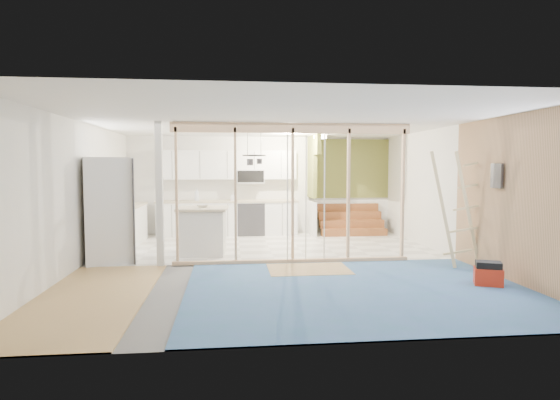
{
  "coord_description": "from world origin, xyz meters",
  "views": [
    {
      "loc": [
        -0.87,
        -8.51,
        1.79
      ],
      "look_at": [
        0.13,
        0.6,
        1.14
      ],
      "focal_mm": 30.0,
      "sensor_mm": 36.0,
      "label": 1
    }
  ],
  "objects": [
    {
      "name": "island",
      "position": [
        -1.4,
        1.1,
        0.48
      ],
      "size": [
        1.05,
        1.05,
        0.97
      ],
      "rotation": [
        0.0,
        0.0,
        -0.06
      ],
      "color": "silver",
      "rests_on": "room"
    },
    {
      "name": "pot_rack",
      "position": [
        -0.31,
        1.89,
        2.0
      ],
      "size": [
        0.52,
        0.52,
        0.72
      ],
      "color": "black",
      "rests_on": "room"
    },
    {
      "name": "toolbox",
      "position": [
        3.0,
        -1.97,
        0.18
      ],
      "size": [
        0.48,
        0.43,
        0.38
      ],
      "rotation": [
        0.0,
        0.0,
        -0.42
      ],
      "color": "#B32410",
      "rests_on": "room"
    },
    {
      "name": "ladder",
      "position": [
        3.16,
        -0.7,
        1.05
      ],
      "size": [
        1.09,
        0.22,
        2.06
      ],
      "rotation": [
        0.0,
        0.0,
        -0.38
      ],
      "color": "#DAC285",
      "rests_on": "room"
    },
    {
      "name": "soap_bottle_b",
      "position": [
        -0.77,
        3.59,
        1.03
      ],
      "size": [
        0.11,
        0.11,
        0.2
      ],
      "primitive_type": "imported",
      "rotation": [
        0.0,
        0.0,
        -0.16
      ],
      "color": "silver",
      "rests_on": "base_cabinets"
    },
    {
      "name": "floor_overlays",
      "position": [
        0.07,
        0.06,
        0.01
      ],
      "size": [
        7.0,
        8.0,
        0.03
      ],
      "color": "white",
      "rests_on": "room"
    },
    {
      "name": "stud_frame",
      "position": [
        -0.24,
        -0.0,
        1.59
      ],
      "size": [
        4.66,
        0.14,
        2.6
      ],
      "color": "#EBBD90",
      "rests_on": "room"
    },
    {
      "name": "upper_cabinets",
      "position": [
        -0.84,
        3.82,
        1.82
      ],
      "size": [
        3.6,
        0.41,
        0.85
      ],
      "color": "white",
      "rests_on": "room"
    },
    {
      "name": "fridge",
      "position": [
        -3.09,
        0.45,
        0.98
      ],
      "size": [
        1.07,
        1.04,
        1.97
      ],
      "rotation": [
        0.0,
        0.0,
        0.3
      ],
      "color": "white",
      "rests_on": "room"
    },
    {
      "name": "sheathing_panel",
      "position": [
        3.48,
        -2.0,
        1.3
      ],
      "size": [
        0.02,
        4.0,
        2.6
      ],
      "primitive_type": "cube",
      "color": "tan",
      "rests_on": "room"
    },
    {
      "name": "room",
      "position": [
        0.0,
        0.0,
        1.3
      ],
      "size": [
        7.01,
        8.01,
        2.61
      ],
      "color": "slate",
      "rests_on": "ground"
    },
    {
      "name": "soap_bottle_a",
      "position": [
        -1.69,
        3.62,
        1.09
      ],
      "size": [
        0.16,
        0.16,
        0.32
      ],
      "primitive_type": "imported",
      "rotation": [
        0.0,
        0.0,
        0.33
      ],
      "color": "silver",
      "rests_on": "base_cabinets"
    },
    {
      "name": "base_cabinets",
      "position": [
        -1.61,
        3.36,
        0.47
      ],
      "size": [
        4.45,
        2.24,
        0.93
      ],
      "color": "white",
      "rests_on": "room"
    },
    {
      "name": "electrical_panel",
      "position": [
        3.43,
        -1.4,
        1.65
      ],
      "size": [
        0.04,
        0.3,
        0.4
      ],
      "primitive_type": "cube",
      "color": "#3A3A3F",
      "rests_on": "room"
    },
    {
      "name": "green_partition",
      "position": [
        2.04,
        3.66,
        0.94
      ],
      "size": [
        2.25,
        1.51,
        2.6
      ],
      "color": "olive",
      "rests_on": "room"
    },
    {
      "name": "bowl",
      "position": [
        -1.4,
        1.08,
        1.0
      ],
      "size": [
        0.32,
        0.32,
        0.06
      ],
      "primitive_type": "imported",
      "rotation": [
        0.0,
        0.0,
        -0.39
      ],
      "color": "white",
      "rests_on": "island"
    },
    {
      "name": "ceiling_light",
      "position": [
        1.4,
        3.0,
        2.54
      ],
      "size": [
        0.32,
        0.32,
        0.08
      ],
      "primitive_type": "cylinder",
      "color": "#FFEABF",
      "rests_on": "room"
    }
  ]
}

